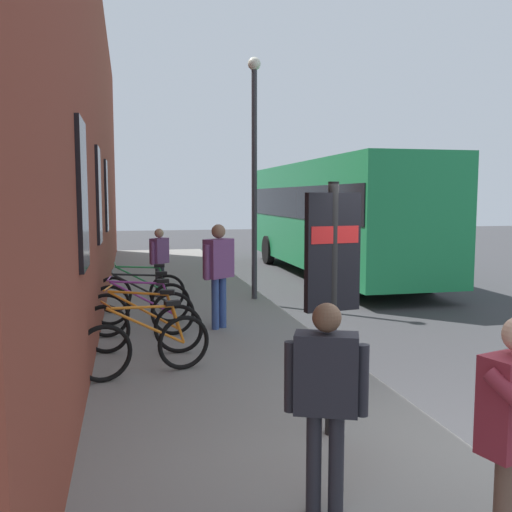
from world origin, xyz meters
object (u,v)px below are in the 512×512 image
object	(u,v)px
bicycle_beside_lamp	(141,292)
pedestrian_by_facade	(326,387)
city_bus	(334,212)
pedestrian_crossing_street	(159,255)
pedestrian_near_bus	(219,265)
bicycle_far_end	(143,327)
bicycle_nearest_sign	(146,345)
street_lamp	(254,158)
bicycle_leaning_wall	(141,302)
bicycle_mid_rack	(141,313)
transit_info_sign	(332,268)

from	to	relation	value
bicycle_beside_lamp	pedestrian_by_facade	bearing A→B (deg)	-171.71
city_bus	pedestrian_crossing_street	bearing A→B (deg)	120.40
pedestrian_near_bus	bicycle_far_end	bearing A→B (deg)	134.79
bicycle_nearest_sign	city_bus	world-z (taller)	city_bus
bicycle_nearest_sign	street_lamp	xyz separation A→B (m)	(5.02, -2.52, 2.70)
bicycle_nearest_sign	bicycle_leaning_wall	world-z (taller)	same
bicycle_far_end	pedestrian_by_facade	size ratio (longest dim) A/B	1.14
city_bus	pedestrian_by_facade	distance (m)	13.25
bicycle_mid_rack	pedestrian_near_bus	world-z (taller)	pedestrian_near_bus
bicycle_nearest_sign	transit_info_sign	distance (m)	3.01
bicycle_leaning_wall	bicycle_far_end	bearing A→B (deg)	179.36
bicycle_leaning_wall	pedestrian_crossing_street	bearing A→B (deg)	-9.93
pedestrian_near_bus	bicycle_nearest_sign	bearing A→B (deg)	150.99
bicycle_beside_lamp	bicycle_far_end	bearing A→B (deg)	179.13
bicycle_beside_lamp	street_lamp	size ratio (longest dim) A/B	0.34
city_bus	pedestrian_by_facade	world-z (taller)	city_bus
bicycle_far_end	bicycle_beside_lamp	size ratio (longest dim) A/B	0.99
pedestrian_near_bus	street_lamp	world-z (taller)	street_lamp
bicycle_mid_rack	bicycle_beside_lamp	size ratio (longest dim) A/B	1.00
pedestrian_near_bus	bicycle_mid_rack	bearing A→B (deg)	101.65
bicycle_beside_lamp	city_bus	world-z (taller)	city_bus
bicycle_mid_rack	transit_info_sign	xyz separation A→B (m)	(-4.29, -1.68, 1.21)
transit_info_sign	street_lamp	distance (m)	7.42
bicycle_mid_rack	transit_info_sign	distance (m)	4.76
bicycle_nearest_sign	bicycle_far_end	size ratio (longest dim) A/B	0.98
transit_info_sign	pedestrian_crossing_street	world-z (taller)	transit_info_sign
bicycle_mid_rack	bicycle_leaning_wall	bearing A→B (deg)	-1.70
bicycle_leaning_wall	pedestrian_crossing_street	world-z (taller)	pedestrian_crossing_street
bicycle_far_end	transit_info_sign	xyz separation A→B (m)	(-3.25, -1.68, 1.21)
bicycle_mid_rack	bicycle_leaning_wall	distance (m)	0.90
street_lamp	pedestrian_by_facade	bearing A→B (deg)	170.79
city_bus	street_lamp	bearing A→B (deg)	139.38
bicycle_mid_rack	pedestrian_by_facade	size ratio (longest dim) A/B	1.15
bicycle_beside_lamp	city_bus	size ratio (longest dim) A/B	0.17
pedestrian_by_facade	pedestrian_crossing_street	size ratio (longest dim) A/B	0.99
bicycle_mid_rack	city_bus	size ratio (longest dim) A/B	0.17
bicycle_far_end	city_bus	distance (m)	9.86
bicycle_far_end	bicycle_mid_rack	bearing A→B (deg)	0.27
bicycle_nearest_sign	pedestrian_by_facade	size ratio (longest dim) A/B	1.11
pedestrian_near_bus	bicycle_beside_lamp	bearing A→B (deg)	36.00
bicycle_mid_rack	pedestrian_crossing_street	xyz separation A→B (m)	(3.65, -0.51, 0.55)
transit_info_sign	street_lamp	world-z (taller)	street_lamp
bicycle_mid_rack	pedestrian_crossing_street	size ratio (longest dim) A/B	1.15
bicycle_beside_lamp	street_lamp	world-z (taller)	street_lamp
bicycle_mid_rack	pedestrian_near_bus	xyz separation A→B (m)	(0.27, -1.33, 0.71)
transit_info_sign	bicycle_beside_lamp	bearing A→B (deg)	14.46
transit_info_sign	street_lamp	xyz separation A→B (m)	(7.22, -0.86, 1.49)
bicycle_far_end	pedestrian_crossing_street	size ratio (longest dim) A/B	1.13
bicycle_far_end	pedestrian_by_facade	bearing A→B (deg)	-165.73
bicycle_beside_lamp	pedestrian_by_facade	distance (m)	7.72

